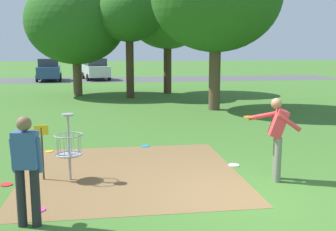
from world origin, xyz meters
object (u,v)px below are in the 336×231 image
at_px(player_foreground_watching, 26,165).
at_px(parked_car_leftmost, 49,70).
at_px(frisbee_by_tee, 49,151).
at_px(frisbee_near_basket, 145,146).
at_px(frisbee_scattered_a, 6,185).
at_px(tree_mid_center, 168,15).
at_px(frisbee_far_left, 39,210).
at_px(parked_car_center_left, 96,69).
at_px(player_throwing, 277,133).
at_px(disc_golf_basket, 66,144).
at_px(tree_near_left, 75,22).
at_px(tree_mid_right, 129,14).
at_px(frisbee_scattered_b, 234,165).

distance_m(player_foreground_watching, parked_car_leftmost, 29.01).
bearing_deg(frisbee_by_tee, frisbee_near_basket, 4.92).
xyz_separation_m(frisbee_by_tee, frisbee_scattered_a, (-0.47, -2.56, 0.00)).
height_order(tree_mid_center, parked_car_leftmost, tree_mid_center).
bearing_deg(frisbee_far_left, parked_car_leftmost, 97.63).
bearing_deg(frisbee_by_tee, parked_car_center_left, 88.96).
height_order(player_foreground_watching, tree_mid_center, tree_mid_center).
height_order(player_throwing, frisbee_far_left, player_throwing).
bearing_deg(player_throwing, frisbee_far_left, -168.41).
height_order(player_foreground_watching, frisbee_far_left, player_foreground_watching).
bearing_deg(frisbee_far_left, disc_golf_basket, 78.47).
height_order(frisbee_scattered_a, tree_near_left, tree_near_left).
height_order(disc_golf_basket, player_throwing, player_throwing).
bearing_deg(player_foreground_watching, frisbee_scattered_a, 112.36).
height_order(player_foreground_watching, tree_near_left, tree_near_left).
relative_size(player_foreground_watching, player_throwing, 1.00).
xyz_separation_m(frisbee_by_tee, frisbee_far_left, (0.38, -3.97, 0.00)).
bearing_deg(tree_mid_right, frisbee_scattered_a, -102.91).
height_order(frisbee_far_left, parked_car_center_left, parked_car_center_left).
distance_m(player_foreground_watching, frisbee_by_tee, 4.68).
distance_m(frisbee_scattered_b, parked_car_center_left, 27.03).
distance_m(player_foreground_watching, frisbee_near_basket, 5.35).
xyz_separation_m(player_foreground_watching, frisbee_by_tee, (-0.35, 4.56, -0.96)).
bearing_deg(parked_car_center_left, player_foreground_watching, -90.18).
xyz_separation_m(disc_golf_basket, frisbee_near_basket, (1.85, 2.62, -0.74)).
relative_size(frisbee_scattered_a, tree_mid_right, 0.04).
relative_size(frisbee_near_basket, parked_car_leftmost, 0.06).
distance_m(frisbee_near_basket, parked_car_leftmost, 24.73).
relative_size(frisbee_near_basket, tree_mid_right, 0.04).
bearing_deg(player_throwing, parked_car_leftmost, 107.06).
distance_m(frisbee_near_basket, frisbee_far_left, 4.72).
bearing_deg(tree_mid_right, tree_mid_center, 39.59).
bearing_deg(tree_mid_right, disc_golf_basket, -98.35).
distance_m(frisbee_near_basket, tree_near_left, 13.64).
bearing_deg(frisbee_scattered_b, parked_car_leftmost, 106.69).
xyz_separation_m(frisbee_near_basket, frisbee_by_tee, (-2.56, -0.22, 0.00)).
bearing_deg(tree_mid_center, parked_car_leftmost, 128.04).
height_order(frisbee_scattered_a, frisbee_scattered_b, same).
relative_size(frisbee_by_tee, frisbee_far_left, 0.91).
bearing_deg(tree_mid_right, player_foreground_watching, -98.47).
height_order(player_foreground_watching, frisbee_scattered_b, player_foreground_watching).
distance_m(frisbee_scattered_b, tree_mid_right, 14.17).
relative_size(tree_near_left, tree_mid_center, 0.98).
distance_m(frisbee_near_basket, tree_mid_center, 14.17).
relative_size(frisbee_by_tee, tree_mid_center, 0.03).
height_order(frisbee_near_basket, frisbee_far_left, same).
bearing_deg(frisbee_by_tee, parked_car_leftmost, 97.97).
height_order(disc_golf_basket, frisbee_scattered_a, disc_golf_basket).
distance_m(player_foreground_watching, player_throwing, 4.86).
height_order(player_foreground_watching, parked_car_center_left, parked_car_center_left).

